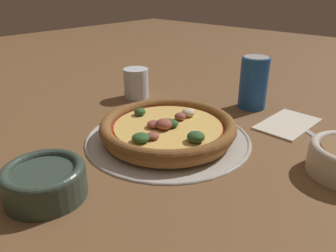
{
  "coord_description": "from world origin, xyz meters",
  "views": [
    {
      "loc": [
        0.43,
        0.38,
        0.29
      ],
      "look_at": [
        0.0,
        0.0,
        0.03
      ],
      "focal_mm": 35.0,
      "sensor_mm": 36.0,
      "label": 1
    }
  ],
  "objects": [
    {
      "name": "napkin",
      "position": [
        -0.22,
        0.15,
        0.0
      ],
      "size": [
        0.15,
        0.1,
        0.01
      ],
      "rotation": [
        0.0,
        0.0,
        -0.04
      ],
      "color": "beige",
      "rests_on": "ground_plane"
    },
    {
      "name": "fork",
      "position": [
        -0.23,
        0.17,
        0.0
      ],
      "size": [
        0.11,
        0.14,
        0.0
      ],
      "rotation": [
        0.0,
        0.0,
        10.4
      ],
      "color": "#B7B7BC",
      "rests_on": "ground_plane"
    },
    {
      "name": "ground_plane",
      "position": [
        0.0,
        0.0,
        0.0
      ],
      "size": [
        3.0,
        3.0,
        0.0
      ],
      "primitive_type": "plane",
      "color": "brown"
    },
    {
      "name": "pizza_tray",
      "position": [
        0.0,
        0.0,
        0.0
      ],
      "size": [
        0.32,
        0.32,
        0.01
      ],
      "color": "#B7B2A8",
      "rests_on": "ground_plane"
    },
    {
      "name": "drinking_cup",
      "position": [
        -0.13,
        -0.23,
        0.04
      ],
      "size": [
        0.06,
        0.06,
        0.08
      ],
      "color": "silver",
      "rests_on": "ground_plane"
    },
    {
      "name": "beverage_can",
      "position": [
        -0.27,
        0.04,
        0.06
      ],
      "size": [
        0.07,
        0.07,
        0.12
      ],
      "color": "#194C99",
      "rests_on": "ground_plane"
    },
    {
      "name": "bowl_near",
      "position": [
        0.25,
        -0.01,
        0.03
      ],
      "size": [
        0.12,
        0.12,
        0.05
      ],
      "color": "#334238",
      "rests_on": "ground_plane"
    },
    {
      "name": "pizza",
      "position": [
        0.0,
        0.0,
        0.02
      ],
      "size": [
        0.26,
        0.26,
        0.04
      ],
      "color": "#BC7F42",
      "rests_on": "pizza_tray"
    }
  ]
}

